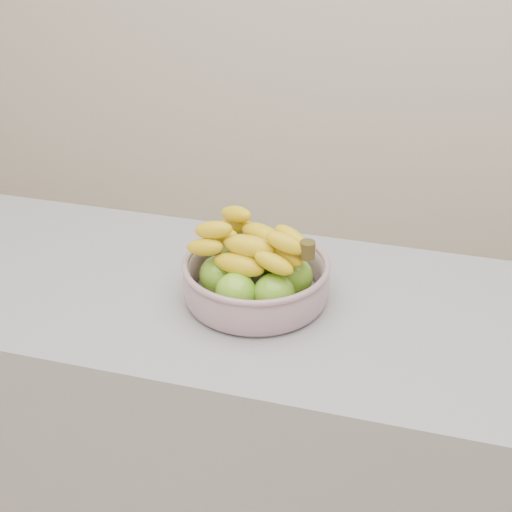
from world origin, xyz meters
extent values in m
cube|color=gray|center=(0.00, 0.27, 0.45)|extent=(2.00, 0.60, 0.90)
cylinder|color=#AABCCC|center=(-0.13, 0.27, 0.91)|extent=(0.26, 0.26, 0.01)
torus|color=#AABCCC|center=(-0.13, 0.27, 0.98)|extent=(0.30, 0.30, 0.01)
sphere|color=#66A41C|center=(-0.15, 0.20, 0.95)|extent=(0.08, 0.08, 0.08)
sphere|color=#66A41C|center=(-0.08, 0.22, 0.95)|extent=(0.08, 0.08, 0.08)
sphere|color=#66A41C|center=(-0.06, 0.29, 0.95)|extent=(0.08, 0.08, 0.08)
sphere|color=#66A41C|center=(-0.11, 0.34, 0.95)|extent=(0.08, 0.08, 0.08)
sphere|color=#66A41C|center=(-0.18, 0.33, 0.95)|extent=(0.08, 0.08, 0.08)
sphere|color=#66A41C|center=(-0.20, 0.25, 0.95)|extent=(0.08, 0.08, 0.08)
ellipsoid|color=yellow|center=(-0.15, 0.23, 1.00)|extent=(0.19, 0.07, 0.04)
ellipsoid|color=yellow|center=(-0.14, 0.27, 1.00)|extent=(0.19, 0.09, 0.04)
ellipsoid|color=yellow|center=(-0.13, 0.32, 1.00)|extent=(0.19, 0.11, 0.04)
ellipsoid|color=yellow|center=(-0.14, 0.25, 1.03)|extent=(0.19, 0.06, 0.04)
ellipsoid|color=yellow|center=(-0.12, 0.30, 1.03)|extent=(0.19, 0.13, 0.04)
cylinder|color=#3F3514|center=(-0.02, 0.24, 1.05)|extent=(0.03, 0.03, 0.03)
camera|label=1|loc=(0.20, -0.91, 1.71)|focal=50.00mm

